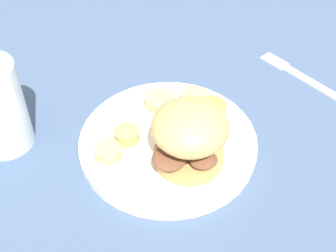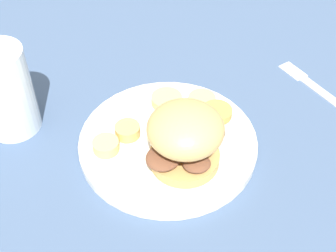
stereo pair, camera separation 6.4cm
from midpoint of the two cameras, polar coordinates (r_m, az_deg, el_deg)
name	(u,v)px [view 2 (the right image)]	position (r m, az deg, el deg)	size (l,w,h in m)	color
ground_plane	(168,146)	(0.67, 2.73, -2.64)	(4.00, 4.00, 0.00)	#3D5170
dinner_plate	(168,142)	(0.67, 2.76, -2.10)	(0.25, 0.25, 0.02)	white
sandwich	(186,137)	(0.60, 5.22, -1.56)	(0.11, 0.10, 0.09)	tan
potato_round_0	(167,100)	(0.71, 2.44, 3.09)	(0.05, 0.05, 0.01)	#DBB766
potato_round_1	(202,99)	(0.72, 6.73, 3.11)	(0.04, 0.04, 0.01)	#DBB766
potato_round_2	(217,112)	(0.70, 8.62, 1.53)	(0.05, 0.05, 0.01)	#BC8942
potato_round_3	(106,146)	(0.64, -4.77, -2.54)	(0.04, 0.04, 0.02)	#DBB766
potato_round_4	(128,130)	(0.66, -2.20, -0.68)	(0.04, 0.04, 0.02)	tan
fork	(319,89)	(0.81, 20.08, 4.12)	(0.13, 0.14, 0.00)	silver
drinking_glass	(5,91)	(0.69, -16.78, 3.96)	(0.08, 0.08, 0.13)	silver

